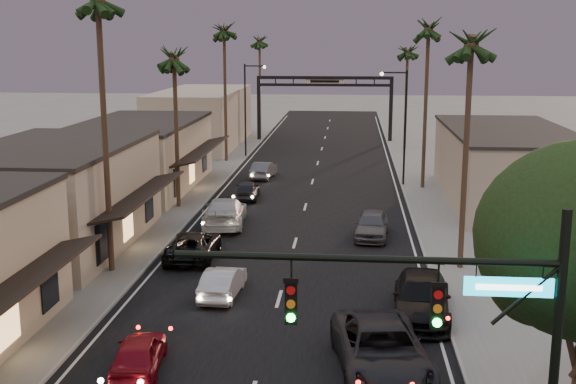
% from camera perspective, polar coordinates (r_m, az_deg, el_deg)
% --- Properties ---
extents(ground, '(200.00, 200.00, 0.00)m').
position_cam_1_polar(ground, '(52.44, 1.58, -0.45)').
color(ground, slate).
rests_on(ground, ground).
extents(road, '(14.00, 120.00, 0.02)m').
position_cam_1_polar(road, '(57.33, 1.89, 0.62)').
color(road, black).
rests_on(road, ground).
extents(sidewalk_left, '(5.00, 92.00, 0.12)m').
position_cam_1_polar(sidewalk_left, '(65.33, -6.12, 2.02)').
color(sidewalk_left, slate).
rests_on(sidewalk_left, ground).
extents(sidewalk_right, '(5.00, 92.00, 0.12)m').
position_cam_1_polar(sidewalk_right, '(64.44, 10.71, 1.74)').
color(sidewalk_right, slate).
rests_on(sidewalk_right, ground).
extents(storefront_mid, '(8.00, 14.00, 5.50)m').
position_cam_1_polar(storefront_mid, '(41.34, -17.94, -0.52)').
color(storefront_mid, '#A59A84').
rests_on(storefront_mid, ground).
extents(storefront_far, '(8.00, 16.00, 5.00)m').
position_cam_1_polar(storefront_far, '(56.19, -11.64, 2.74)').
color(storefront_far, '#B6A78B').
rests_on(storefront_far, ground).
extents(storefront_dist, '(8.00, 20.00, 6.00)m').
position_cam_1_polar(storefront_dist, '(78.24, -6.86, 5.81)').
color(storefront_dist, '#A59A84').
rests_on(storefront_dist, ground).
extents(building_right, '(8.00, 18.00, 5.00)m').
position_cam_1_polar(building_right, '(53.01, 16.89, 1.92)').
color(building_right, '#A59A84').
rests_on(building_right, ground).
extents(traffic_signal, '(8.51, 0.22, 7.80)m').
position_cam_1_polar(traffic_signal, '(16.55, 14.03, -10.37)').
color(traffic_signal, black).
rests_on(traffic_signal, ground).
extents(arch, '(15.20, 0.40, 7.27)m').
position_cam_1_polar(arch, '(81.38, 2.91, 7.91)').
color(arch, black).
rests_on(arch, ground).
extents(streetlight_right, '(2.13, 0.30, 9.00)m').
position_cam_1_polar(streetlight_right, '(56.57, 8.98, 5.79)').
color(streetlight_right, black).
rests_on(streetlight_right, ground).
extents(streetlight_left, '(2.13, 0.30, 9.00)m').
position_cam_1_polar(streetlight_left, '(70.09, -3.18, 7.08)').
color(streetlight_left, black).
rests_on(streetlight_left, ground).
extents(palm_lc, '(3.20, 3.20, 12.20)m').
position_cam_1_polar(palm_lc, '(48.55, -9.01, 10.87)').
color(palm_lc, '#38281C').
rests_on(palm_lc, ground).
extents(palm_ld, '(3.20, 3.20, 14.20)m').
position_cam_1_polar(palm_ld, '(67.16, -5.08, 12.90)').
color(palm_ld, '#38281C').
rests_on(palm_ld, ground).
extents(palm_ra, '(3.20, 3.20, 13.20)m').
position_cam_1_polar(palm_ra, '(35.56, 14.32, 11.88)').
color(palm_ra, '#38281C').
rests_on(palm_ra, ground).
extents(palm_rb, '(3.20, 3.20, 14.20)m').
position_cam_1_polar(palm_rb, '(55.41, 11.07, 12.93)').
color(palm_rb, '#38281C').
rests_on(palm_rb, ground).
extents(palm_rc, '(3.20, 3.20, 12.20)m').
position_cam_1_polar(palm_rc, '(75.33, 9.45, 11.20)').
color(palm_rc, '#38281C').
rests_on(palm_rc, ground).
extents(palm_far, '(3.20, 3.20, 13.20)m').
position_cam_1_polar(palm_far, '(89.85, -2.27, 12.07)').
color(palm_far, '#38281C').
rests_on(palm_far, ground).
extents(oncoming_red, '(2.03, 4.10, 1.34)m').
position_cam_1_polar(oncoming_red, '(26.00, -11.71, -12.36)').
color(oncoming_red, maroon).
rests_on(oncoming_red, ground).
extents(oncoming_pickup, '(2.50, 5.23, 1.44)m').
position_cam_1_polar(oncoming_pickup, '(38.18, -7.49, -4.18)').
color(oncoming_pickup, black).
rests_on(oncoming_pickup, ground).
extents(oncoming_silver, '(1.63, 4.08, 1.32)m').
position_cam_1_polar(oncoming_silver, '(32.57, -5.18, -7.10)').
color(oncoming_silver, '#ACADB2').
rests_on(oncoming_silver, ground).
extents(oncoming_white, '(2.92, 6.17, 1.74)m').
position_cam_1_polar(oncoming_white, '(44.56, -5.02, -1.58)').
color(oncoming_white, '#AEAEAE').
rests_on(oncoming_white, ground).
extents(oncoming_dgrey, '(1.79, 4.10, 1.37)m').
position_cam_1_polar(oncoming_dgrey, '(51.88, -3.25, 0.17)').
color(oncoming_dgrey, black).
rests_on(oncoming_dgrey, ground).
extents(oncoming_grey_far, '(1.88, 4.33, 1.38)m').
position_cam_1_polar(oncoming_grey_far, '(59.64, -1.96, 1.74)').
color(oncoming_grey_far, '#4A4A4F').
rests_on(oncoming_grey_far, ground).
extents(curbside_near, '(3.82, 6.77, 1.79)m').
position_cam_1_polar(curbside_near, '(25.36, 7.42, -12.30)').
color(curbside_near, black).
rests_on(curbside_near, ground).
extents(curbside_black, '(2.81, 5.89, 1.66)m').
position_cam_1_polar(curbside_black, '(30.60, 10.50, -8.20)').
color(curbside_black, black).
rests_on(curbside_black, ground).
extents(curbside_grey, '(2.21, 4.71, 1.56)m').
position_cam_1_polar(curbside_grey, '(42.02, 6.64, -2.58)').
color(curbside_grey, '#48484D').
rests_on(curbside_grey, ground).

